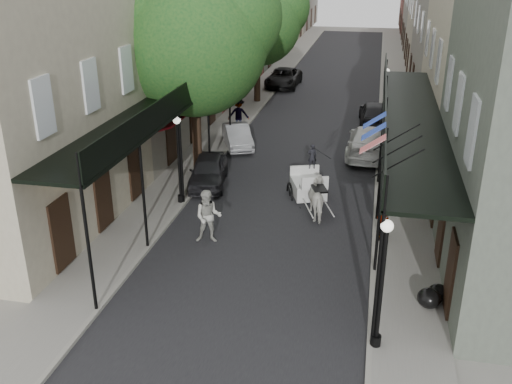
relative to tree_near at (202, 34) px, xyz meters
The scene contains 24 objects.
ground 12.78m from the tree_near, 67.59° to the right, with size 140.00×140.00×0.00m, color gray.
road 12.50m from the tree_near, 66.86° to the left, with size 8.00×90.00×0.01m, color black.
sidewalk_left 11.77m from the tree_near, 94.67° to the left, with size 2.20×90.00×0.12m, color gray.
sidewalk_right 14.91m from the tree_near, 46.88° to the left, with size 2.20×90.00×0.12m, color gray.
building_row_left 20.34m from the tree_near, 102.52° to the left, with size 5.00×80.00×10.50m, color #B7AE92.
building_row_right 23.63m from the tree_near, 57.15° to the left, with size 5.00×80.00×10.50m, color gray.
gallery_left 4.06m from the tree_near, 100.49° to the right, with size 2.20×18.05×4.88m.
gallery_right 9.84m from the tree_near, 19.59° to the right, with size 2.20×18.05×4.88m.
tree_near is the anchor object (origin of this frame).
tree_far 14.02m from the tree_near, 90.19° to the left, with size 6.45×6.00×8.61m.
lamppost_right_near 15.39m from the tree_near, 55.73° to the right, with size 0.32×0.32×3.71m.
lamppost_left 6.10m from the tree_near, 88.66° to the right, with size 0.32×0.32×3.71m.
lamppost_right_far 12.24m from the tree_near, 43.31° to the left, with size 0.32×0.32×3.71m.
horse 9.23m from the tree_near, 35.21° to the right, with size 0.83×1.82×1.54m, color silver.
carriage 7.74m from the tree_near, 20.61° to the right, with size 2.08×2.57×2.57m.
pedestrian_walking 9.29m from the tree_near, 72.98° to the right, with size 0.98×0.76×2.02m, color #B0B1A6.
pedestrian_sidewalk_left 8.53m from the tree_near, 90.02° to the left, with size 1.24×0.71×1.91m, color gray.
pedestrian_sidewalk_right 11.62m from the tree_near, 35.12° to the right, with size 1.09×0.45×1.85m, color gray.
car_left_near 6.12m from the tree_near, 71.41° to the right, with size 1.57×3.91×1.33m, color black.
car_left_mid 7.04m from the tree_near, 81.12° to the left, with size 1.28×3.67×1.21m, color #9E9FA3.
car_left_far 20.07m from the tree_near, 88.22° to the left, with size 2.36×5.12×1.42m, color black.
car_right_near 10.28m from the tree_near, 26.54° to the left, with size 2.19×5.38×1.56m, color white.
car_right_far 13.72m from the tree_near, 51.28° to the left, with size 1.77×4.39×1.50m, color black.
trash_bags 15.25m from the tree_near, 44.85° to the right, with size 0.96×1.11×0.60m.
Camera 1 is at (3.55, -14.88, 9.84)m, focal length 40.00 mm.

